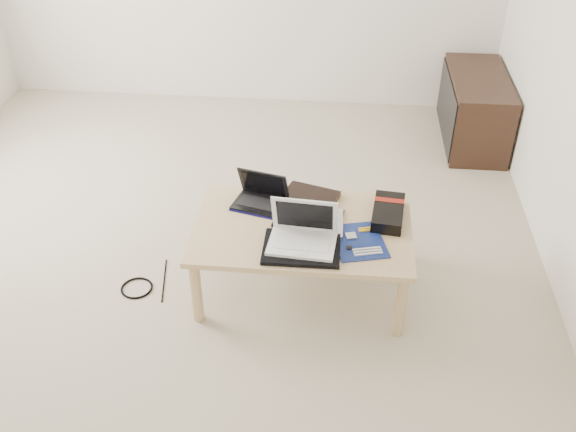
# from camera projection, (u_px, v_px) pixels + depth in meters

# --- Properties ---
(ground) EXTENTS (4.00, 4.00, 0.00)m
(ground) POSITION_uv_depth(u_px,v_px,m) (196.00, 242.00, 3.79)
(ground) COLOR #B0A08E
(ground) RESTS_ON ground
(coffee_table) EXTENTS (1.10, 0.70, 0.40)m
(coffee_table) POSITION_uv_depth(u_px,v_px,m) (302.00, 234.00, 3.27)
(coffee_table) COLOR tan
(coffee_table) RESTS_ON ground
(media_cabinet) EXTENTS (0.41, 0.90, 0.50)m
(media_cabinet) POSITION_uv_depth(u_px,v_px,m) (474.00, 109.00, 4.68)
(media_cabinet) COLOR #331F15
(media_cabinet) RESTS_ON ground
(book) EXTENTS (0.34, 0.31, 0.03)m
(book) POSITION_uv_depth(u_px,v_px,m) (309.00, 199.00, 3.42)
(book) COLOR black
(book) RESTS_ON coffee_table
(netbook) EXTENTS (0.31, 0.26, 0.19)m
(netbook) POSITION_uv_depth(u_px,v_px,m) (261.00, 198.00, 3.38)
(netbook) COLOR black
(netbook) RESTS_ON coffee_table
(tablet) EXTENTS (0.28, 0.23, 0.01)m
(tablet) POSITION_uv_depth(u_px,v_px,m) (316.00, 219.00, 3.28)
(tablet) COLOR black
(tablet) RESTS_ON coffee_table
(remote) EXTENTS (0.06, 0.24, 0.02)m
(remote) POSITION_uv_depth(u_px,v_px,m) (338.00, 224.00, 3.24)
(remote) COLOR #B5B6BA
(remote) RESTS_ON coffee_table
(neoprene_sleeve) EXTENTS (0.37, 0.27, 0.02)m
(neoprene_sleeve) POSITION_uv_depth(u_px,v_px,m) (301.00, 248.00, 3.08)
(neoprene_sleeve) COLOR black
(neoprene_sleeve) RESTS_ON coffee_table
(white_laptop) EXTENTS (0.34, 0.25, 0.23)m
(white_laptop) POSITION_uv_depth(u_px,v_px,m) (303.00, 234.00, 3.08)
(white_laptop) COLOR white
(white_laptop) RESTS_ON neoprene_sleeve
(motherboard) EXTENTS (0.31, 0.35, 0.01)m
(motherboard) POSITION_uv_depth(u_px,v_px,m) (359.00, 241.00, 3.14)
(motherboard) COLOR navy
(motherboard) RESTS_ON coffee_table
(gpu_box) EXTENTS (0.18, 0.32, 0.07)m
(gpu_box) POSITION_uv_depth(u_px,v_px,m) (388.00, 213.00, 3.28)
(gpu_box) COLOR black
(gpu_box) RESTS_ON coffee_table
(cable_coil) EXTENTS (0.14, 0.14, 0.01)m
(cable_coil) POSITION_uv_depth(u_px,v_px,m) (282.00, 226.00, 3.24)
(cable_coil) COLOR black
(cable_coil) RESTS_ON coffee_table
(floor_cable_coil) EXTENTS (0.21, 0.21, 0.01)m
(floor_cable_coil) POSITION_uv_depth(u_px,v_px,m) (137.00, 288.00, 3.45)
(floor_cable_coil) COLOR black
(floor_cable_coil) RESTS_ON ground
(floor_cable_trail) EXTENTS (0.07, 0.34, 0.01)m
(floor_cable_trail) POSITION_uv_depth(u_px,v_px,m) (164.00, 280.00, 3.51)
(floor_cable_trail) COLOR black
(floor_cable_trail) RESTS_ON ground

